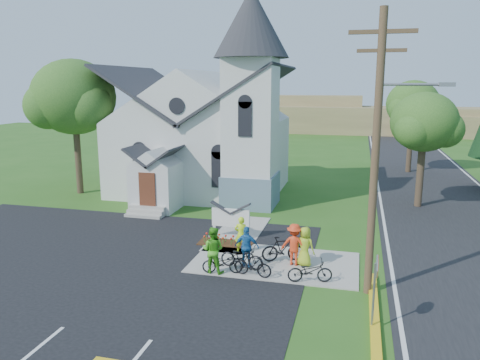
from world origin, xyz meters
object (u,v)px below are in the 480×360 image
(cyclist_3, at_px, (294,244))
(stop_sign, at_px, (376,276))
(utility_pole, at_px, (378,147))
(bike_0, at_px, (222,263))
(cyclist_0, at_px, (241,234))
(bike_3, at_px, (283,249))
(cyclist_4, at_px, (305,246))
(cyclist_2, at_px, (247,247))
(bike_4, at_px, (310,271))
(church_sign, at_px, (231,218))
(cyclist_1, at_px, (213,250))
(bike_1, at_px, (253,265))
(bike_2, at_px, (242,257))

(cyclist_3, bearing_deg, stop_sign, 127.61)
(utility_pole, height_order, bike_0, utility_pole)
(cyclist_0, relative_size, bike_3, 0.90)
(bike_0, height_order, cyclist_4, cyclist_4)
(cyclist_2, height_order, bike_4, cyclist_2)
(bike_0, height_order, bike_4, bike_4)
(cyclist_0, xyz_separation_m, cyclist_2, (0.65, -1.62, 0.04))
(cyclist_0, distance_m, cyclist_3, 2.67)
(church_sign, height_order, cyclist_4, cyclist_4)
(cyclist_1, bearing_deg, bike_1, -176.17)
(utility_pole, distance_m, bike_4, 5.38)
(cyclist_1, relative_size, cyclist_4, 1.13)
(bike_0, height_order, bike_3, bike_3)
(bike_2, bearing_deg, bike_4, -97.89)
(bike_0, bearing_deg, stop_sign, -130.77)
(stop_sign, height_order, bike_4, stop_sign)
(utility_pole, relative_size, cyclist_0, 6.02)
(cyclist_0, bearing_deg, cyclist_3, 154.39)
(bike_2, bearing_deg, cyclist_4, -64.15)
(bike_0, height_order, cyclist_2, cyclist_2)
(bike_1, bearing_deg, cyclist_4, -40.14)
(bike_3, distance_m, cyclist_4, 1.04)
(cyclist_4, relative_size, bike_4, 0.98)
(bike_0, bearing_deg, cyclist_4, -75.94)
(utility_pole, relative_size, bike_2, 5.44)
(cyclist_3, relative_size, bike_3, 0.96)
(cyclist_3, relative_size, bike_4, 1.04)
(cyclist_0, height_order, bike_0, cyclist_0)
(cyclist_3, bearing_deg, cyclist_0, -15.44)
(bike_2, xyz_separation_m, bike_4, (2.87, -0.71, -0.03))
(cyclist_1, bearing_deg, bike_4, -176.17)
(cyclist_2, relative_size, bike_3, 0.94)
(cyclist_1, height_order, bike_1, cyclist_1)
(utility_pole, xyz_separation_m, bike_3, (-3.55, 2.18, -4.80))
(utility_pole, distance_m, cyclist_1, 7.52)
(bike_4, bearing_deg, bike_2, 62.13)
(cyclist_0, xyz_separation_m, cyclist_4, (2.96, -0.89, 0.01))
(stop_sign, xyz_separation_m, bike_3, (-3.62, 4.88, -1.18))
(cyclist_1, bearing_deg, cyclist_0, -98.25)
(church_sign, xyz_separation_m, bike_2, (1.49, -3.69, -0.49))
(utility_pole, bearing_deg, cyclist_2, 166.47)
(cyclist_0, bearing_deg, bike_3, 156.42)
(bike_4, bearing_deg, bike_3, 21.66)
(cyclist_2, relative_size, cyclist_3, 0.98)
(bike_0, relative_size, cyclist_3, 0.92)
(stop_sign, bearing_deg, cyclist_3, 123.89)
(cyclist_3, distance_m, bike_3, 0.67)
(bike_3, bearing_deg, bike_2, 105.61)
(bike_2, xyz_separation_m, cyclist_3, (2.04, 0.91, 0.40))
(church_sign, height_order, cyclist_3, cyclist_3)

